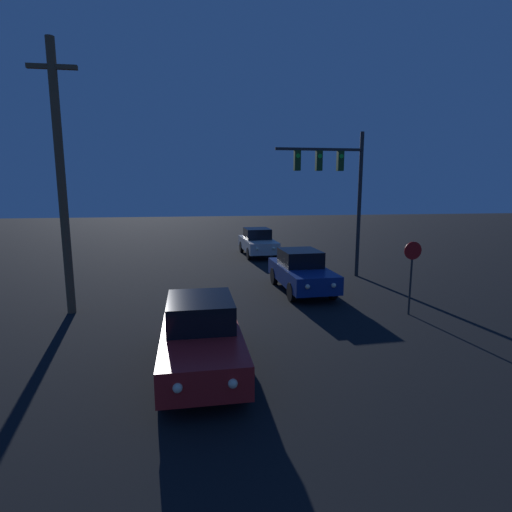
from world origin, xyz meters
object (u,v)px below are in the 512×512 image
(car_mid, at_px, (301,271))
(stop_sign, at_px, (412,265))
(car_far, at_px, (258,242))
(traffic_signal_mast, at_px, (337,180))
(car_near, at_px, (201,335))
(utility_pole, at_px, (61,178))

(car_mid, height_order, stop_sign, stop_sign)
(car_far, xyz_separation_m, stop_sign, (3.30, -12.54, 0.85))
(car_mid, height_order, traffic_signal_mast, traffic_signal_mast)
(car_near, relative_size, utility_pole, 0.53)
(utility_pole, bearing_deg, car_near, -48.85)
(car_far, bearing_deg, car_near, 73.95)
(car_far, bearing_deg, stop_sign, 102.07)
(car_mid, relative_size, car_far, 1.00)
(traffic_signal_mast, height_order, utility_pole, utility_pole)
(traffic_signal_mast, height_order, stop_sign, traffic_signal_mast)
(car_near, distance_m, car_mid, 7.93)
(car_mid, height_order, utility_pole, utility_pole)
(car_mid, distance_m, utility_pole, 9.51)
(traffic_signal_mast, relative_size, utility_pole, 0.77)
(car_near, distance_m, stop_sign, 7.75)
(traffic_signal_mast, distance_m, utility_pole, 11.60)
(car_near, height_order, traffic_signal_mast, traffic_signal_mast)
(car_mid, bearing_deg, car_far, -89.69)
(traffic_signal_mast, xyz_separation_m, stop_sign, (0.56, -5.96, -2.90))
(car_mid, xyz_separation_m, stop_sign, (2.83, -3.59, 0.85))
(traffic_signal_mast, bearing_deg, car_near, -125.40)
(car_mid, relative_size, traffic_signal_mast, 0.69)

